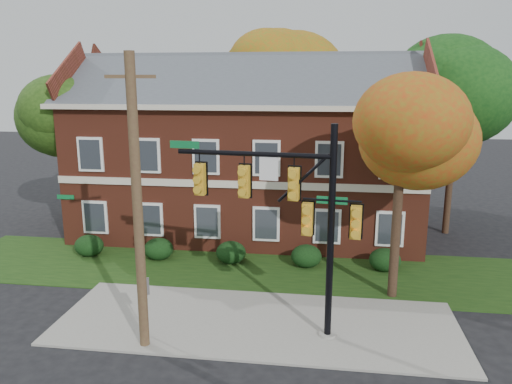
# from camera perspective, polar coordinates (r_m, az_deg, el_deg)

# --- Properties ---
(ground) EXTENTS (120.00, 120.00, 0.00)m
(ground) POSITION_cam_1_polar(r_m,az_deg,el_deg) (17.28, -0.41, -16.35)
(ground) COLOR black
(ground) RESTS_ON ground
(sidewalk) EXTENTS (14.00, 5.00, 0.08)m
(sidewalk) POSITION_cam_1_polar(r_m,az_deg,el_deg) (18.14, 0.06, -14.71)
(sidewalk) COLOR gray
(sidewalk) RESTS_ON ground
(grass_strip) EXTENTS (30.00, 6.00, 0.04)m
(grass_strip) POSITION_cam_1_polar(r_m,az_deg,el_deg) (22.66, 1.83, -8.95)
(grass_strip) COLOR #193811
(grass_strip) RESTS_ON ground
(apartment_building) EXTENTS (18.80, 8.80, 9.74)m
(apartment_building) POSITION_cam_1_polar(r_m,az_deg,el_deg) (27.42, -0.92, 5.63)
(apartment_building) COLOR maroon
(apartment_building) RESTS_ON ground
(hedge_far_left) EXTENTS (1.40, 1.26, 1.05)m
(hedge_far_left) POSITION_cam_1_polar(r_m,az_deg,el_deg) (25.61, -18.54, -5.83)
(hedge_far_left) COLOR black
(hedge_far_left) RESTS_ON ground
(hedge_left) EXTENTS (1.40, 1.26, 1.05)m
(hedge_left) POSITION_cam_1_polar(r_m,az_deg,el_deg) (24.28, -11.07, -6.40)
(hedge_left) COLOR black
(hedge_left) RESTS_ON ground
(hedge_center) EXTENTS (1.40, 1.26, 1.05)m
(hedge_center) POSITION_cam_1_polar(r_m,az_deg,el_deg) (23.41, -2.88, -6.91)
(hedge_center) COLOR black
(hedge_center) RESTS_ON ground
(hedge_right) EXTENTS (1.40, 1.26, 1.05)m
(hedge_right) POSITION_cam_1_polar(r_m,az_deg,el_deg) (23.04, 5.77, -7.30)
(hedge_right) COLOR black
(hedge_right) RESTS_ON ground
(hedge_far_right) EXTENTS (1.40, 1.26, 1.05)m
(hedge_far_right) POSITION_cam_1_polar(r_m,az_deg,el_deg) (23.19, 14.52, -7.52)
(hedge_far_right) COLOR black
(hedge_far_right) RESTS_ON ground
(tree_near_right) EXTENTS (4.50, 4.25, 8.58)m
(tree_near_right) POSITION_cam_1_polar(r_m,az_deg,el_deg) (19.11, 17.14, 6.99)
(tree_near_right) COLOR black
(tree_near_right) RESTS_ON ground
(tree_left_rear) EXTENTS (5.40, 5.10, 8.88)m
(tree_left_rear) POSITION_cam_1_polar(r_m,az_deg,el_deg) (29.35, -20.64, 8.62)
(tree_left_rear) COLOR black
(tree_left_rear) RESTS_ON ground
(tree_right_rear) EXTENTS (6.30, 5.95, 10.62)m
(tree_right_rear) POSITION_cam_1_polar(r_m,az_deg,el_deg) (28.63, 22.81, 11.25)
(tree_right_rear) COLOR black
(tree_right_rear) RESTS_ON ground
(tree_far_rear) EXTENTS (6.84, 6.46, 11.52)m
(tree_far_rear) POSITION_cam_1_polar(r_m,az_deg,el_deg) (34.84, 3.35, 13.50)
(tree_far_rear) COLOR black
(tree_far_rear) RESTS_ON ground
(traffic_signal) EXTENTS (6.34, 0.93, 7.10)m
(traffic_signal) POSITION_cam_1_polar(r_m,az_deg,el_deg) (15.97, 4.08, -1.77)
(traffic_signal) COLOR gray
(traffic_signal) RESTS_ON ground
(utility_pole) EXTENTS (1.40, 0.51, 9.20)m
(utility_pole) POSITION_cam_1_polar(r_m,az_deg,el_deg) (15.46, -13.39, -1.60)
(utility_pole) COLOR #4E3424
(utility_pole) RESTS_ON ground
(sign_post) EXTENTS (0.30, 0.12, 2.11)m
(sign_post) POSITION_cam_1_polar(r_m,az_deg,el_deg) (17.09, -12.57, -11.65)
(sign_post) COLOR slate
(sign_post) RESTS_ON ground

